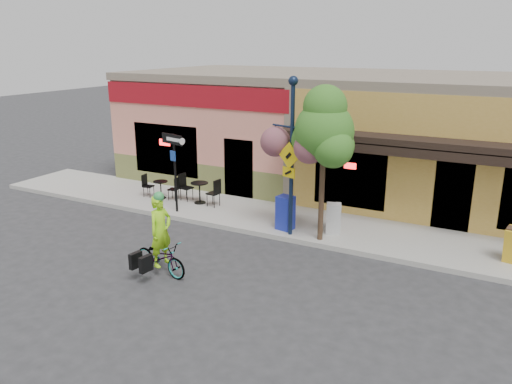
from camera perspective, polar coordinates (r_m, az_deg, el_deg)
ground at (r=14.50m, az=1.75°, el=-6.21°), size 90.00×90.00×0.00m
sidewalk at (r=16.17m, az=4.86°, el=-3.51°), size 24.00×3.00×0.15m
curb at (r=14.93m, az=2.68°, el=-5.22°), size 24.00×0.12×0.15m
building at (r=20.66m, az=11.01°, el=6.93°), size 18.20×8.20×4.50m
bicycle at (r=12.93m, az=-10.84°, el=-7.34°), size 1.73×0.82×0.88m
cyclist_rider at (r=12.72m, az=-10.78°, el=-5.45°), size 0.53×0.72×1.82m
lamp_post at (r=14.32m, az=4.10°, el=3.86°), size 1.59×1.01×4.64m
one_way_sign at (r=16.79m, az=-9.21°, el=2.11°), size 1.04×0.47×2.65m
cafe_set_left at (r=18.58m, az=-10.83°, el=0.56°), size 1.48×0.85×0.85m
cafe_set_right at (r=17.79m, az=-6.47°, el=0.26°), size 1.73×1.00×0.99m
newspaper_box_blue at (r=15.21m, az=3.38°, el=-2.38°), size 0.54×0.50×1.05m
newspaper_box_grey at (r=15.09m, az=8.84°, el=-3.00°), size 0.53×0.51×0.91m
street_tree at (r=14.03m, az=7.64°, el=3.17°), size 2.18×2.18×4.49m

